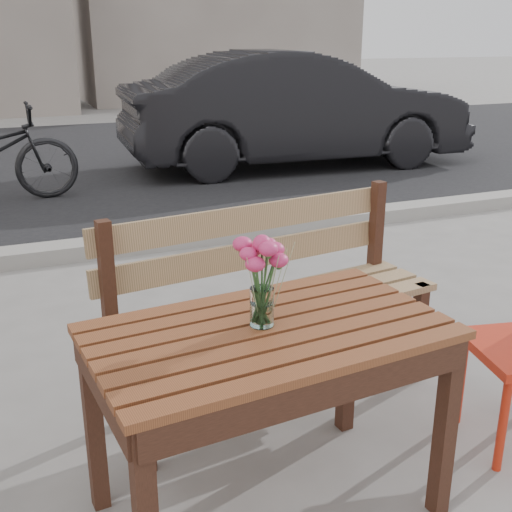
% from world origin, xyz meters
% --- Properties ---
extents(ground, '(80.00, 80.00, 0.00)m').
position_xyz_m(ground, '(0.00, 0.00, 0.00)').
color(ground, slate).
rests_on(ground, ground).
extents(street, '(30.00, 8.12, 0.12)m').
position_xyz_m(street, '(0.00, 5.06, 0.03)').
color(street, black).
rests_on(street, ground).
extents(main_table, '(1.23, 0.78, 0.72)m').
position_xyz_m(main_table, '(-0.11, -0.12, 0.60)').
color(main_table, brown).
rests_on(main_table, ground).
extents(main_bench, '(1.60, 0.66, 0.96)m').
position_xyz_m(main_bench, '(0.20, 0.63, 0.58)').
color(main_bench, olive).
rests_on(main_bench, ground).
extents(main_vase, '(0.17, 0.17, 0.31)m').
position_xyz_m(main_vase, '(-0.12, -0.09, 0.92)').
color(main_vase, white).
rests_on(main_vase, main_table).
extents(parked_car, '(4.51, 1.81, 1.46)m').
position_xyz_m(parked_car, '(2.81, 5.70, 0.73)').
color(parked_car, black).
rests_on(parked_car, ground).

